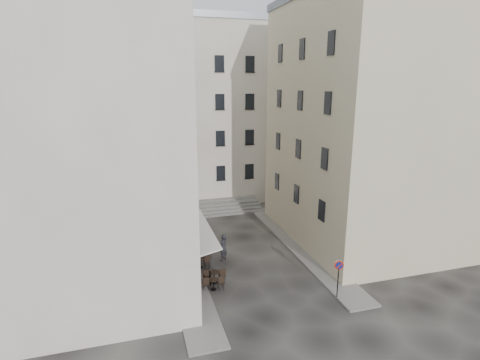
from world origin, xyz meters
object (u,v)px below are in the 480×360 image
object	(u,v)px
no_parking_sign	(339,272)
bistro_table_b	(214,276)
bistro_table_a	(213,283)
pedestrian	(223,247)

from	to	relation	value
no_parking_sign	bistro_table_b	bearing A→B (deg)	166.48
no_parking_sign	bistro_table_a	bearing A→B (deg)	172.56
no_parking_sign	bistro_table_b	world-z (taller)	no_parking_sign
bistro_table_b	pedestrian	world-z (taller)	pedestrian
no_parking_sign	pedestrian	distance (m)	8.46
bistro_table_b	pedestrian	size ratio (longest dim) A/B	0.71
bistro_table_a	bistro_table_b	distance (m)	0.80
pedestrian	bistro_table_a	bearing A→B (deg)	27.05
no_parking_sign	bistro_table_b	size ratio (longest dim) A/B	1.73
no_parking_sign	bistro_table_a	world-z (taller)	no_parking_sign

